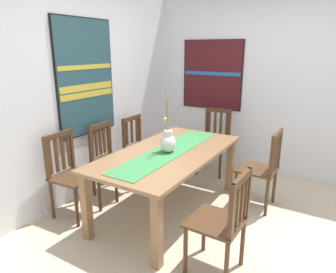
{
  "coord_description": "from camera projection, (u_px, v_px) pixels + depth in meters",
  "views": [
    {
      "loc": [
        -2.7,
        -0.98,
        1.81
      ],
      "look_at": [
        -0.01,
        0.65,
        0.9
      ],
      "focal_mm": 32.49,
      "sensor_mm": 36.0,
      "label": 1
    }
  ],
  "objects": [
    {
      "name": "dining_table",
      "position": [
        169.0,
        159.0,
        3.37
      ],
      "size": [
        1.9,
        0.97,
        0.73
      ],
      "color": "#8E6642",
      "rests_on": "ground_plane"
    },
    {
      "name": "chair_5",
      "position": [
        70.0,
        173.0,
        3.34
      ],
      "size": [
        0.44,
        0.44,
        0.94
      ],
      "color": "#4C301C",
      "rests_on": "ground_plane"
    },
    {
      "name": "painting_on_back_wall",
      "position": [
        86.0,
        78.0,
        3.66
      ],
      "size": [
        0.9,
        0.05,
        1.38
      ],
      "color": "black"
    },
    {
      "name": "table_runner",
      "position": [
        169.0,
        151.0,
        3.34
      ],
      "size": [
        1.75,
        0.36,
        0.01
      ],
      "primitive_type": "cube",
      "color": "#388447",
      "rests_on": "dining_table"
    },
    {
      "name": "wall_back",
      "position": [
        85.0,
        87.0,
        3.76
      ],
      "size": [
        6.4,
        0.12,
        2.7
      ],
      "primitive_type": "cube",
      "color": "silver",
      "rests_on": "ground_plane"
    },
    {
      "name": "centerpiece_vase",
      "position": [
        168.0,
        142.0,
        3.27
      ],
      "size": [
        0.26,
        0.18,
        0.59
      ],
      "color": "silver",
      "rests_on": "dining_table"
    },
    {
      "name": "wall_side",
      "position": [
        274.0,
        82.0,
        4.36
      ],
      "size": [
        0.12,
        6.4,
        2.7
      ],
      "primitive_type": "cube",
      "color": "silver",
      "rests_on": "ground_plane"
    },
    {
      "name": "painting_on_side_wall",
      "position": [
        212.0,
        75.0,
        4.76
      ],
      "size": [
        0.05,
        0.98,
        1.06
      ],
      "color": "black"
    },
    {
      "name": "chair_3",
      "position": [
        109.0,
        157.0,
        3.86
      ],
      "size": [
        0.44,
        0.44,
        0.91
      ],
      "color": "#4C301C",
      "rests_on": "ground_plane"
    },
    {
      "name": "chair_4",
      "position": [
        222.0,
        221.0,
        2.43
      ],
      "size": [
        0.43,
        0.43,
        0.91
      ],
      "color": "#4C301C",
      "rests_on": "ground_plane"
    },
    {
      "name": "chair_2",
      "position": [
        263.0,
        167.0,
        3.5
      ],
      "size": [
        0.42,
        0.42,
        0.94
      ],
      "color": "#4C301C",
      "rests_on": "ground_plane"
    },
    {
      "name": "chair_0",
      "position": [
        140.0,
        146.0,
        4.34
      ],
      "size": [
        0.42,
        0.42,
        0.89
      ],
      "color": "#4C301C",
      "rests_on": "ground_plane"
    },
    {
      "name": "chair_1",
      "position": [
        214.0,
        140.0,
        4.54
      ],
      "size": [
        0.45,
        0.45,
        0.95
      ],
      "color": "#4C301C",
      "rests_on": "ground_plane"
    },
    {
      "name": "ground_plane",
      "position": [
        221.0,
        228.0,
        3.22
      ],
      "size": [
        6.4,
        6.4,
        0.03
      ],
      "primitive_type": "cube",
      "color": "beige"
    }
  ]
}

